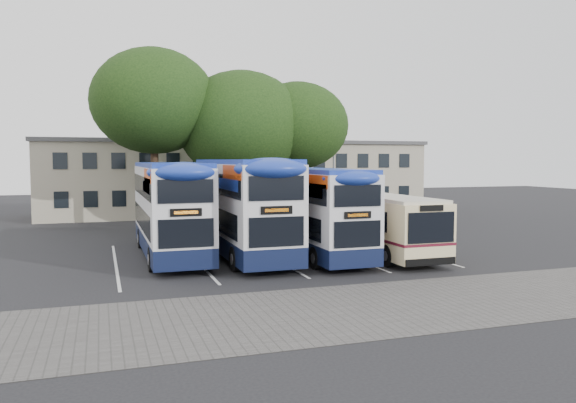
# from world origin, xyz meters

# --- Properties ---
(ground) EXTENTS (120.00, 120.00, 0.00)m
(ground) POSITION_xyz_m (0.00, 0.00, 0.00)
(ground) COLOR black
(ground) RESTS_ON ground
(paving_strip) EXTENTS (40.00, 6.00, 0.01)m
(paving_strip) POSITION_xyz_m (-2.00, -5.00, 0.01)
(paving_strip) COLOR #595654
(paving_strip) RESTS_ON ground
(bay_lines) EXTENTS (14.12, 11.00, 0.01)m
(bay_lines) POSITION_xyz_m (-3.75, 5.00, 0.01)
(bay_lines) COLOR silver
(bay_lines) RESTS_ON ground
(depot_building) EXTENTS (32.40, 8.40, 6.20)m
(depot_building) POSITION_xyz_m (0.00, 26.99, 3.15)
(depot_building) COLOR #AB9F8A
(depot_building) RESTS_ON ground
(lamp_post) EXTENTS (0.25, 1.05, 9.06)m
(lamp_post) POSITION_xyz_m (6.00, 19.97, 5.08)
(lamp_post) COLOR gray
(lamp_post) RESTS_ON ground
(tree_left) EXTENTS (8.06, 8.06, 11.81)m
(tree_left) POSITION_xyz_m (-7.90, 17.23, 8.36)
(tree_left) COLOR black
(tree_left) RESTS_ON ground
(tree_mid) EXTENTS (8.73, 8.73, 10.60)m
(tree_mid) POSITION_xyz_m (-2.09, 17.02, 6.88)
(tree_mid) COLOR black
(tree_mid) RESTS_ON ground
(tree_right) EXTENTS (7.15, 7.15, 9.99)m
(tree_right) POSITION_xyz_m (1.85, 16.78, 6.94)
(tree_right) COLOR black
(tree_right) RESTS_ON ground
(bus_dd_left) EXTENTS (2.58, 10.64, 4.43)m
(bus_dd_left) POSITION_xyz_m (-8.23, 6.37, 2.44)
(bus_dd_left) COLOR #0F1738
(bus_dd_left) RESTS_ON ground
(bus_dd_mid) EXTENTS (2.67, 11.01, 4.59)m
(bus_dd_mid) POSITION_xyz_m (-4.96, 5.43, 2.53)
(bus_dd_mid) COLOR #0F1738
(bus_dd_mid) RESTS_ON ground
(bus_dd_right) EXTENTS (2.42, 10.00, 4.17)m
(bus_dd_right) POSITION_xyz_m (-1.77, 4.47, 2.29)
(bus_dd_right) COLOR #0F1738
(bus_dd_right) RESTS_ON ground
(bus_single) EXTENTS (2.47, 9.71, 2.90)m
(bus_single) POSITION_xyz_m (1.36, 4.03, 1.64)
(bus_single) COLOR beige
(bus_single) RESTS_ON ground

